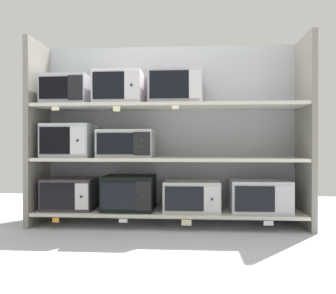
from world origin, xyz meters
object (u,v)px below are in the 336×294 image
at_px(microwave_1, 129,193).
at_px(microwave_7, 120,89).
at_px(microwave_2, 192,196).
at_px(microwave_8, 176,88).
at_px(microwave_6, 68,91).
at_px(microwave_4, 69,141).
at_px(microwave_3, 259,196).
at_px(microwave_5, 126,144).
at_px(microwave_0, 71,194).

bearing_deg(microwave_1, microwave_7, -179.92).
relative_size(microwave_2, microwave_7, 1.17).
relative_size(microwave_1, microwave_7, 1.07).
bearing_deg(microwave_8, microwave_6, 179.98).
relative_size(microwave_4, microwave_8, 0.93).
xyz_separation_m(microwave_1, microwave_3, (1.22, -0.00, -0.02)).
height_order(microwave_7, microwave_8, microwave_8).
height_order(microwave_4, microwave_5, microwave_4).
distance_m(microwave_2, microwave_4, 1.29).
distance_m(microwave_0, microwave_6, 0.99).
relative_size(microwave_0, microwave_4, 1.05).
xyz_separation_m(microwave_2, microwave_3, (0.63, 0.00, 0.01)).
bearing_deg(microwave_6, microwave_1, -0.01).
xyz_separation_m(microwave_1, microwave_4, (-0.59, -0.00, 0.50)).
height_order(microwave_4, microwave_8, microwave_8).
xyz_separation_m(microwave_7, microwave_8, (0.54, -0.00, 0.00)).
relative_size(microwave_1, microwave_8, 0.97).
bearing_deg(microwave_4, microwave_3, 0.00).
bearing_deg(microwave_2, microwave_1, 179.99).
bearing_deg(microwave_4, microwave_7, -0.01).
distance_m(microwave_2, microwave_8, 1.03).
xyz_separation_m(microwave_2, microwave_6, (-1.20, 0.00, 1.00)).
xyz_separation_m(microwave_0, microwave_1, (0.58, 0.00, 0.01)).
height_order(microwave_0, microwave_6, microwave_6).
bearing_deg(microwave_6, microwave_2, -0.01).
bearing_deg(microwave_6, microwave_3, -0.01).
height_order(microwave_2, microwave_3, microwave_3).
height_order(microwave_1, microwave_5, microwave_5).
bearing_deg(microwave_6, microwave_0, -0.87).
relative_size(microwave_3, microwave_6, 1.26).
relative_size(microwave_0, microwave_3, 0.89).
xyz_separation_m(microwave_4, microwave_8, (1.03, -0.00, 0.50)).
height_order(microwave_1, microwave_2, microwave_1).
bearing_deg(microwave_2, microwave_6, 179.99).
bearing_deg(microwave_7, microwave_3, 0.00).
height_order(microwave_2, microwave_6, microwave_6).
height_order(microwave_5, microwave_7, microwave_7).
bearing_deg(microwave_5, microwave_0, -179.97).
bearing_deg(microwave_4, microwave_1, 0.01).
distance_m(microwave_4, microwave_6, 0.48).
relative_size(microwave_2, microwave_8, 1.06).
bearing_deg(microwave_8, microwave_5, 179.98).
bearing_deg(microwave_8, microwave_3, 0.01).
bearing_deg(microwave_7, microwave_1, 0.08).
bearing_deg(microwave_5, microwave_1, -0.06).
bearing_deg(microwave_7, microwave_0, -179.99).
relative_size(microwave_2, microwave_5, 1.00).
distance_m(microwave_0, microwave_8, 1.44).
distance_m(microwave_0, microwave_3, 1.80).
distance_m(microwave_1, microwave_3, 1.22).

